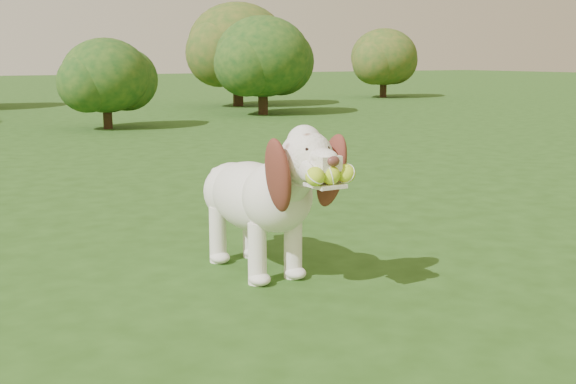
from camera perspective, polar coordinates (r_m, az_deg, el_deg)
ground at (r=3.60m, az=-2.81°, el=-6.33°), size 80.00×80.00×0.00m
dog at (r=3.46m, az=-2.00°, el=-0.06°), size 0.41×1.17×0.76m
shrub_f at (r=15.63m, az=-4.01°, el=11.49°), size 2.11×2.11×2.19m
shrub_c at (r=10.97m, az=-14.20°, el=8.91°), size 1.28×1.28×1.32m
shrub_d at (r=13.30m, az=-2.01°, el=10.65°), size 1.72×1.72×1.78m
shrub_h at (r=19.08m, az=7.59°, el=10.53°), size 1.71×1.71×1.77m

